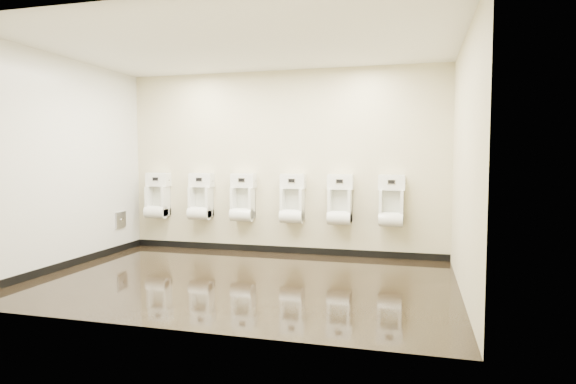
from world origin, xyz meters
name	(u,v)px	position (x,y,z in m)	size (l,w,h in m)	color
ground	(242,280)	(0.00, 0.00, 0.00)	(5.00, 3.50, 0.00)	black
ceiling	(241,44)	(0.00, 0.00, 2.80)	(5.00, 3.50, 0.00)	silver
back_wall	(282,163)	(0.00, 1.75, 1.40)	(5.00, 0.02, 2.80)	beige
front_wall	(168,166)	(0.00, -1.75, 1.40)	(5.00, 0.02, 2.80)	beige
left_wall	(64,163)	(-2.50, 0.00, 1.40)	(0.02, 3.50, 2.80)	beige
right_wall	(465,165)	(2.50, 0.00, 1.40)	(0.02, 3.50, 2.80)	beige
tile_overlay_left	(64,163)	(-2.50, 0.00, 1.40)	(0.01, 3.50, 2.80)	white
skirting_back	(281,249)	(0.00, 1.74, 0.05)	(5.00, 0.02, 0.10)	black
skirting_left	(68,264)	(-2.49, 0.00, 0.05)	(0.02, 3.50, 0.10)	black
access_panel	(121,220)	(-2.48, 1.20, 0.50)	(0.04, 0.25, 0.25)	#9E9EA3
urinal_0	(157,199)	(-2.07, 1.62, 0.80)	(0.39, 0.29, 0.72)	white
urinal_1	(201,200)	(-1.30, 1.62, 0.80)	(0.39, 0.29, 0.72)	white
urinal_2	(243,201)	(-0.59, 1.62, 0.80)	(0.39, 0.29, 0.72)	white
urinal_3	(292,202)	(0.21, 1.62, 0.80)	(0.39, 0.29, 0.72)	white
urinal_4	(340,203)	(0.93, 1.62, 0.80)	(0.39, 0.29, 0.72)	white
urinal_5	(391,205)	(1.67, 1.62, 0.80)	(0.39, 0.29, 0.72)	white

